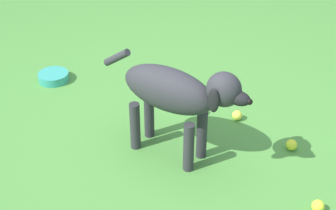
{
  "coord_description": "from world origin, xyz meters",
  "views": [
    {
      "loc": [
        -1.98,
        1.31,
        1.84
      ],
      "look_at": [
        -0.03,
        0.02,
        0.32
      ],
      "focal_mm": 53.9,
      "sensor_mm": 36.0,
      "label": 1
    }
  ],
  "objects_px": {
    "tennis_ball_2": "(318,206)",
    "water_bowl": "(54,77)",
    "tennis_ball_0": "(237,116)",
    "tennis_ball_3": "(291,145)",
    "dog": "(176,94)",
    "tennis_ball_4": "(193,91)"
  },
  "relations": [
    {
      "from": "tennis_ball_2",
      "to": "water_bowl",
      "type": "xyz_separation_m",
      "value": [
        1.98,
        0.6,
        -0.0
      ]
    },
    {
      "from": "tennis_ball_2",
      "to": "tennis_ball_0",
      "type": "bearing_deg",
      "value": -12.45
    },
    {
      "from": "tennis_ball_0",
      "to": "tennis_ball_3",
      "type": "height_order",
      "value": "same"
    },
    {
      "from": "dog",
      "to": "tennis_ball_4",
      "type": "relative_size",
      "value": 13.24
    },
    {
      "from": "tennis_ball_0",
      "to": "water_bowl",
      "type": "distance_m",
      "value": 1.37
    },
    {
      "from": "dog",
      "to": "tennis_ball_3",
      "type": "bearing_deg",
      "value": 37.65
    },
    {
      "from": "dog",
      "to": "water_bowl",
      "type": "height_order",
      "value": "dog"
    },
    {
      "from": "dog",
      "to": "water_bowl",
      "type": "distance_m",
      "value": 1.29
    },
    {
      "from": "tennis_ball_0",
      "to": "water_bowl",
      "type": "relative_size",
      "value": 0.3
    },
    {
      "from": "tennis_ball_0",
      "to": "tennis_ball_2",
      "type": "bearing_deg",
      "value": 167.55
    },
    {
      "from": "tennis_ball_4",
      "to": "tennis_ball_2",
      "type": "bearing_deg",
      "value": 174.33
    },
    {
      "from": "water_bowl",
      "to": "tennis_ball_3",
      "type": "bearing_deg",
      "value": -151.02
    },
    {
      "from": "tennis_ball_0",
      "to": "tennis_ball_4",
      "type": "xyz_separation_m",
      "value": [
        0.4,
        0.06,
        0.0
      ]
    },
    {
      "from": "tennis_ball_0",
      "to": "water_bowl",
      "type": "xyz_separation_m",
      "value": [
        1.12,
        0.78,
        -0.0
      ]
    },
    {
      "from": "tennis_ball_0",
      "to": "tennis_ball_3",
      "type": "distance_m",
      "value": 0.42
    },
    {
      "from": "dog",
      "to": "tennis_ball_2",
      "type": "height_order",
      "value": "dog"
    },
    {
      "from": "tennis_ball_0",
      "to": "water_bowl",
      "type": "bearing_deg",
      "value": 34.88
    },
    {
      "from": "tennis_ball_2",
      "to": "tennis_ball_4",
      "type": "height_order",
      "value": "same"
    },
    {
      "from": "tennis_ball_3",
      "to": "water_bowl",
      "type": "bearing_deg",
      "value": 28.98
    },
    {
      "from": "dog",
      "to": "water_bowl",
      "type": "xyz_separation_m",
      "value": [
        1.2,
        0.26,
        -0.39
      ]
    },
    {
      "from": "water_bowl",
      "to": "tennis_ball_2",
      "type": "bearing_deg",
      "value": -163.2
    },
    {
      "from": "tennis_ball_3",
      "to": "tennis_ball_4",
      "type": "relative_size",
      "value": 1.0
    }
  ]
}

